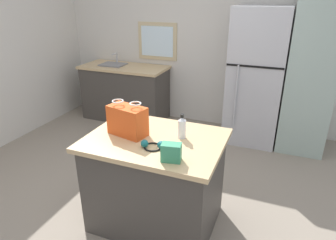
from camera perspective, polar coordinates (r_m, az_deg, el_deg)
name	(u,v)px	position (r m, az deg, el deg)	size (l,w,h in m)	color
ground	(144,204)	(3.27, -4.57, -15.61)	(6.02, 6.02, 0.00)	gray
back_wall	(208,43)	(4.89, 7.67, 14.33)	(5.02, 0.13, 2.62)	silver
kitchen_island	(156,181)	(2.81, -2.32, -11.48)	(1.17, 0.88, 0.88)	#423D38
refrigerator	(256,77)	(4.41, 16.37, 7.78)	(0.73, 0.73, 1.89)	#B7B7BC
tall_cabinet	(310,78)	(4.40, 25.37, 7.24)	(0.60, 0.65, 2.01)	#9EB2A8
sink_counter	(125,92)	(5.21, -8.15, 5.30)	(1.43, 0.67, 1.10)	#423D38
shopping_bag	(127,120)	(2.62, -7.71, -0.08)	(0.37, 0.24, 0.30)	#DB511E
small_box	(171,152)	(2.22, 0.62, -6.18)	(0.15, 0.09, 0.14)	#388E66
bottle	(182,128)	(2.55, 2.67, -1.44)	(0.07, 0.07, 0.22)	white
ear_defenders	(153,145)	(2.42, -2.91, -4.81)	(0.20, 0.18, 0.06)	black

